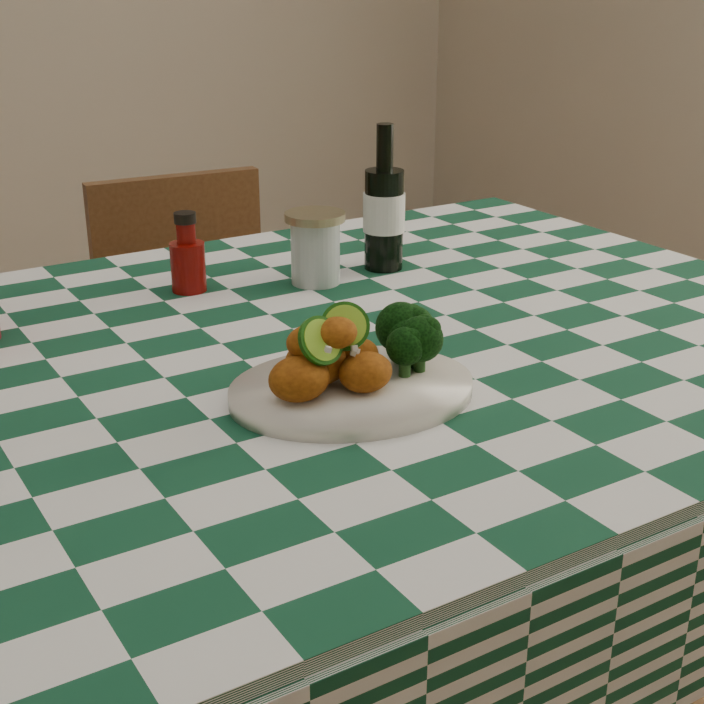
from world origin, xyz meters
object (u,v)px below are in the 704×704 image
mason_jar (315,248)px  wooden_chair_right (211,382)px  plate (352,390)px  beer_bottle (384,198)px  fried_chicken_pile (333,353)px  ketchup_bottle (187,252)px  dining_table (255,624)px

mason_jar → wooden_chair_right: 0.69m
plate → beer_bottle: bearing=52.5°
fried_chicken_pile → ketchup_bottle: (0.02, 0.45, -0.00)m
mason_jar → ketchup_bottle: bearing=159.8°
wooden_chair_right → dining_table: bearing=-105.7°
mason_jar → beer_bottle: (0.13, 0.01, 0.06)m
ketchup_bottle → wooden_chair_right: 0.68m
ketchup_bottle → beer_bottle: size_ratio=0.52×
wooden_chair_right → plate: bearing=-99.2°
dining_table → fried_chicken_pile: size_ratio=13.02×
dining_table → fried_chicken_pile: bearing=-79.2°
mason_jar → wooden_chair_right: size_ratio=0.13×
dining_table → mason_jar: 0.55m
mason_jar → wooden_chair_right: mason_jar is taller
wooden_chair_right → beer_bottle: bearing=-77.1°
dining_table → fried_chicken_pile: 0.48m
ketchup_bottle → wooden_chair_right: (0.22, 0.47, -0.44)m
ketchup_bottle → mason_jar: bearing=-20.2°
plate → fried_chicken_pile: (-0.02, 0.00, 0.05)m
dining_table → mason_jar: (0.23, 0.22, 0.45)m
mason_jar → beer_bottle: size_ratio=0.48×
mason_jar → beer_bottle: 0.14m
plate → ketchup_bottle: ketchup_bottle is taller
fried_chicken_pile → mason_jar: mason_jar is taller
fried_chicken_pile → wooden_chair_right: fried_chicken_pile is taller
plate → dining_table: bearing=108.8°
plate → fried_chicken_pile: fried_chicken_pile is taller
fried_chicken_pile → ketchup_bottle: size_ratio=1.09×
plate → wooden_chair_right: wooden_chair_right is taller
beer_bottle → wooden_chair_right: size_ratio=0.28×
mason_jar → beer_bottle: bearing=4.2°
fried_chicken_pile → ketchup_bottle: ketchup_bottle is taller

